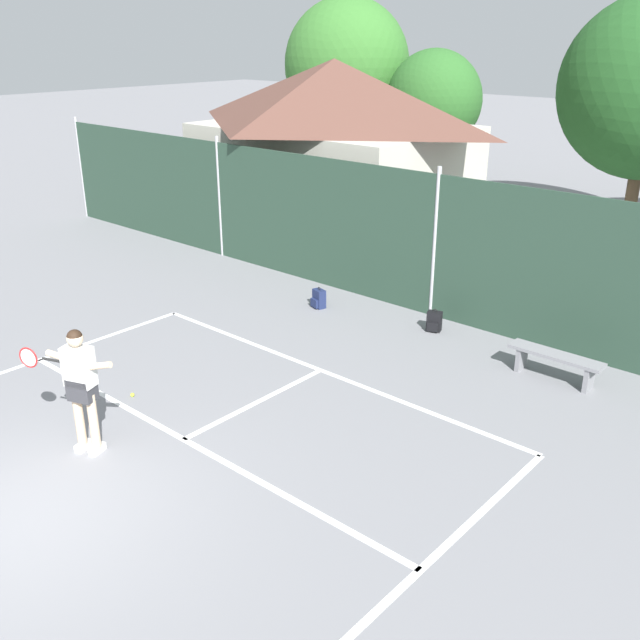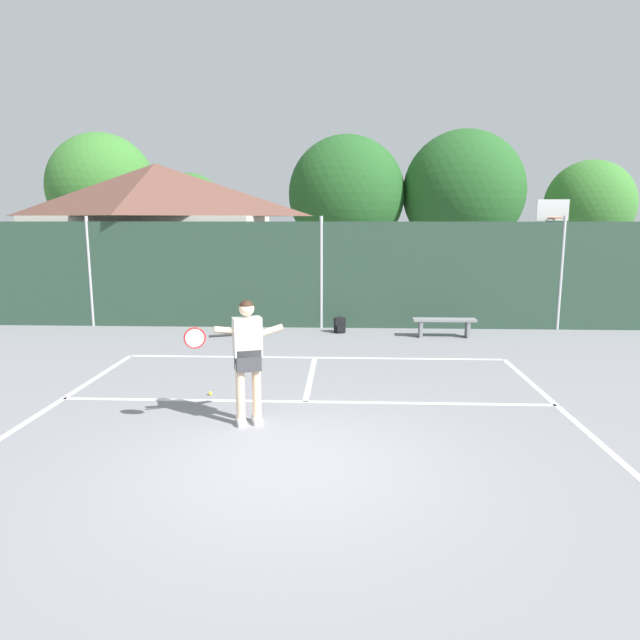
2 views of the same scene
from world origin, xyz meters
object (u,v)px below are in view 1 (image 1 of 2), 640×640
(backpack_black, at_px, (434,322))
(courtside_bench, at_px, (555,360))
(tennis_ball, at_px, (132,395))
(tennis_player, at_px, (80,380))
(backpack_navy, at_px, (319,299))

(backpack_black, distance_m, courtside_bench, 2.73)
(courtside_bench, bearing_deg, tennis_ball, -133.71)
(backpack_black, bearing_deg, tennis_player, -100.67)
(tennis_ball, relative_size, backpack_black, 0.14)
(tennis_ball, distance_m, backpack_black, 5.96)
(tennis_player, relative_size, courtside_bench, 1.16)
(courtside_bench, bearing_deg, backpack_navy, -179.10)
(backpack_navy, xyz_separation_m, courtside_bench, (5.24, 0.08, 0.17))
(tennis_ball, bearing_deg, backpack_black, 68.52)
(tennis_player, distance_m, tennis_ball, 1.93)
(backpack_navy, bearing_deg, tennis_player, -78.76)
(tennis_player, xyz_separation_m, backpack_navy, (-1.26, 6.35, -0.92))
(tennis_ball, relative_size, backpack_navy, 0.14)
(backpack_navy, bearing_deg, courtside_bench, 0.90)
(tennis_player, relative_size, backpack_navy, 4.01)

